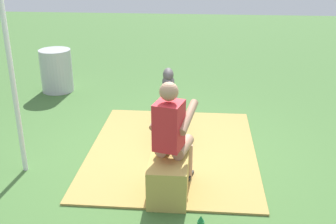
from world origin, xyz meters
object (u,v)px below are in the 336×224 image
person_seated (172,132)px  pony_standing (169,105)px  hay_bale (168,179)px  water_barrel (56,71)px  tent_pole_left (11,71)px

person_seated → pony_standing: size_ratio=0.99×
pony_standing → person_seated: bearing=-173.6°
hay_bale → person_seated: 0.53m
person_seated → water_barrel: person_seated is taller
pony_standing → water_barrel: size_ratio=1.68×
tent_pole_left → pony_standing: bearing=-60.5°
person_seated → tent_pole_left: (0.29, 1.86, 0.56)m
hay_bale → water_barrel: water_barrel is taller
hay_bale → pony_standing: 1.46m
water_barrel → person_seated: bearing=-143.2°
hay_bale → water_barrel: 4.19m
person_seated → tent_pole_left: size_ratio=0.52×
pony_standing → hay_bale: bearing=-175.4°
hay_bale → pony_standing: (1.42, 0.11, 0.32)m
water_barrel → tent_pole_left: bearing=-169.0°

